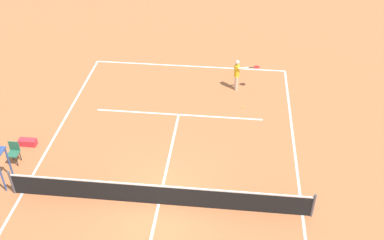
# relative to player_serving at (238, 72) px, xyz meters

# --- Properties ---
(ground_plane) EXTENTS (60.00, 60.00, 0.00)m
(ground_plane) POSITION_rel_player_serving_xyz_m (2.71, 8.44, -1.01)
(ground_plane) COLOR #C66B3D
(court_lines) EXTENTS (10.76, 21.33, 0.01)m
(court_lines) POSITION_rel_player_serving_xyz_m (2.71, 8.44, -1.00)
(court_lines) COLOR white
(court_lines) RESTS_ON ground
(tennis_net) EXTENTS (11.36, 0.10, 1.07)m
(tennis_net) POSITION_rel_player_serving_xyz_m (2.71, 8.44, -0.51)
(tennis_net) COLOR #4C4C51
(tennis_net) RESTS_ON ground
(player_serving) EXTENTS (1.31, 0.48, 1.69)m
(player_serving) POSITION_rel_player_serving_xyz_m (0.00, 0.00, 0.00)
(player_serving) COLOR beige
(player_serving) RESTS_ON ground
(tennis_ball) EXTENTS (0.07, 0.07, 0.07)m
(tennis_ball) POSITION_rel_player_serving_xyz_m (-0.35, 1.67, -0.97)
(tennis_ball) COLOR #CCE033
(tennis_ball) RESTS_ON ground
(courtside_chair_mid) EXTENTS (0.44, 0.46, 0.95)m
(courtside_chair_mid) POSITION_rel_player_serving_xyz_m (9.03, 6.69, -0.47)
(courtside_chair_mid) COLOR #262626
(courtside_chair_mid) RESTS_ON ground
(equipment_bag) EXTENTS (0.76, 0.32, 0.30)m
(equipment_bag) POSITION_rel_player_serving_xyz_m (8.98, 5.58, -0.86)
(equipment_bag) COLOR red
(equipment_bag) RESTS_ON ground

